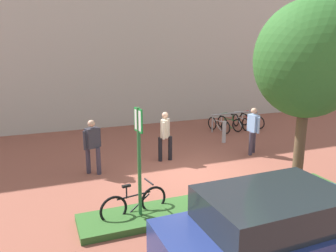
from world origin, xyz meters
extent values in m
plane|color=brown|center=(0.00, 0.00, 0.00)|extent=(60.00, 60.00, 0.00)
cube|color=#B2ADA3|center=(0.00, 7.69, 5.00)|extent=(28.00, 1.20, 10.00)
cube|color=#336028|center=(-0.24, -2.13, 0.08)|extent=(7.00, 1.10, 0.16)
cylinder|color=brown|center=(2.09, -2.15, 1.25)|extent=(0.28, 0.28, 2.50)
ellipsoid|color=#2D6628|center=(2.09, -2.15, 3.57)|extent=(2.68, 2.68, 2.95)
cylinder|color=#2D7238|center=(-2.33, -2.13, 1.32)|extent=(0.08, 0.08, 2.64)
cube|color=#198C33|center=(-2.33, -2.13, 2.36)|extent=(0.09, 0.36, 0.52)
cube|color=white|center=(-2.33, -2.13, 2.36)|extent=(0.08, 0.30, 0.44)
torus|color=black|center=(-2.92, -2.02, 0.33)|extent=(0.66, 0.17, 0.66)
torus|color=black|center=(-1.92, -1.84, 0.33)|extent=(0.66, 0.17, 0.66)
cylinder|color=black|center=(-2.42, -1.93, 0.55)|extent=(0.83, 0.18, 0.04)
cylinder|color=black|center=(-2.32, -1.91, 0.30)|extent=(0.60, 0.14, 0.44)
cylinder|color=black|center=(-2.60, -1.96, 0.67)|extent=(0.04, 0.04, 0.28)
cube|color=black|center=(-2.60, -1.96, 0.83)|extent=(0.21, 0.11, 0.05)
cylinder|color=black|center=(-2.04, -1.86, 0.81)|extent=(0.11, 0.42, 0.04)
cylinder|color=#99999E|center=(3.05, 4.40, 0.40)|extent=(0.06, 0.06, 0.80)
cylinder|color=#99999E|center=(5.64, 4.60, 0.40)|extent=(0.06, 0.06, 0.80)
cylinder|color=#99999E|center=(4.35, 4.50, 0.80)|extent=(2.60, 0.27, 0.06)
torus|color=black|center=(3.47, 3.92, 0.30)|extent=(0.17, 0.61, 0.61)
torus|color=black|center=(3.29, 4.84, 0.30)|extent=(0.17, 0.61, 0.61)
cylinder|color=silver|center=(3.38, 4.38, 0.51)|extent=(0.18, 0.76, 0.03)
cylinder|color=silver|center=(3.36, 4.47, 0.27)|extent=(0.14, 0.55, 0.40)
cylinder|color=silver|center=(3.41, 4.21, 0.62)|extent=(0.03, 0.03, 0.26)
cube|color=black|center=(3.41, 4.21, 0.76)|extent=(0.11, 0.19, 0.05)
cylinder|color=silver|center=(3.31, 4.73, 0.75)|extent=(0.39, 0.11, 0.04)
torus|color=black|center=(4.16, 4.03, 0.30)|extent=(0.23, 0.60, 0.61)
torus|color=black|center=(3.88, 4.93, 0.30)|extent=(0.23, 0.60, 0.61)
cylinder|color=#1E7233|center=(4.02, 4.48, 0.51)|extent=(0.26, 0.74, 0.03)
cylinder|color=#1E7233|center=(3.99, 4.57, 0.27)|extent=(0.20, 0.54, 0.40)
cylinder|color=#1E7233|center=(4.07, 4.32, 0.62)|extent=(0.03, 0.03, 0.26)
cube|color=black|center=(4.07, 4.32, 0.76)|extent=(0.12, 0.20, 0.05)
cylinder|color=#1E7233|center=(3.92, 4.82, 0.75)|extent=(0.38, 0.15, 0.04)
torus|color=black|center=(4.63, 4.09, 0.30)|extent=(0.10, 0.61, 0.61)
torus|color=black|center=(4.70, 5.02, 0.30)|extent=(0.10, 0.61, 0.61)
cylinder|color=silver|center=(4.67, 4.56, 0.51)|extent=(0.09, 0.77, 0.03)
cylinder|color=silver|center=(4.67, 4.65, 0.27)|extent=(0.08, 0.56, 0.40)
cylinder|color=silver|center=(4.65, 4.39, 0.62)|extent=(0.03, 0.03, 0.26)
cube|color=black|center=(4.65, 4.39, 0.76)|extent=(0.09, 0.19, 0.05)
cylinder|color=silver|center=(4.70, 4.91, 0.75)|extent=(0.39, 0.07, 0.04)
torus|color=black|center=(5.45, 4.14, 0.30)|extent=(0.22, 0.60, 0.61)
torus|color=black|center=(5.19, 5.04, 0.30)|extent=(0.22, 0.60, 0.61)
cylinder|color=red|center=(5.32, 4.59, 0.51)|extent=(0.25, 0.75, 0.03)
cylinder|color=red|center=(5.29, 4.68, 0.27)|extent=(0.19, 0.54, 0.40)
cylinder|color=red|center=(5.36, 4.43, 0.62)|extent=(0.03, 0.03, 0.26)
cube|color=black|center=(5.36, 4.43, 0.76)|extent=(0.12, 0.20, 0.05)
cylinder|color=red|center=(5.22, 4.94, 0.75)|extent=(0.38, 0.14, 0.04)
cylinder|color=#ADADB2|center=(2.69, 2.73, 0.45)|extent=(0.16, 0.16, 0.90)
cylinder|color=#383342|center=(2.77, 0.98, 0.42)|extent=(0.14, 0.14, 0.85)
cylinder|color=#383342|center=(3.05, 1.20, 0.42)|extent=(0.14, 0.14, 0.85)
cube|color=#8CB2E5|center=(2.91, 1.09, 1.16)|extent=(0.29, 0.43, 0.62)
cylinder|color=#8CB2E5|center=(2.95, 0.83, 1.13)|extent=(0.09, 0.09, 0.59)
cylinder|color=#8CB2E5|center=(2.87, 1.35, 1.13)|extent=(0.09, 0.09, 0.59)
sphere|color=tan|center=(2.91, 1.09, 1.61)|extent=(0.22, 0.22, 0.22)
cylinder|color=#383342|center=(-3.00, 1.29, 0.42)|extent=(0.14, 0.14, 0.85)
cylinder|color=#383342|center=(-2.71, 1.09, 0.42)|extent=(0.14, 0.14, 0.85)
cube|color=#2D2D38|center=(-2.85, 1.19, 1.16)|extent=(0.46, 0.38, 0.62)
cylinder|color=#2D2D38|center=(-3.09, 1.09, 1.13)|extent=(0.09, 0.09, 0.59)
cylinder|color=#2D2D38|center=(-2.62, 1.30, 1.13)|extent=(0.09, 0.09, 0.59)
sphere|color=tan|center=(-2.85, 1.19, 1.61)|extent=(0.22, 0.22, 0.22)
cylinder|color=black|center=(-0.52, 1.55, 0.42)|extent=(0.14, 0.14, 0.85)
cylinder|color=black|center=(-0.16, 1.53, 0.42)|extent=(0.14, 0.14, 0.85)
cube|color=beige|center=(-0.34, 1.54, 1.16)|extent=(0.42, 0.47, 0.62)
cylinder|color=beige|center=(-0.48, 1.32, 1.13)|extent=(0.09, 0.09, 0.59)
cylinder|color=beige|center=(-0.19, 1.76, 1.13)|extent=(0.09, 0.09, 0.59)
sphere|color=tan|center=(-0.34, 1.54, 1.61)|extent=(0.22, 0.22, 0.22)
cube|color=navy|center=(-0.55, -4.67, 0.60)|extent=(4.33, 1.88, 0.76)
cube|color=#1E2328|center=(-0.75, -4.67, 1.26)|extent=(2.44, 1.63, 0.56)
cylinder|color=black|center=(0.89, -3.74, 0.32)|extent=(0.64, 0.23, 0.64)
cylinder|color=black|center=(-2.03, -3.80, 0.32)|extent=(0.64, 0.23, 0.64)
camera|label=1|loc=(-4.29, -8.91, 3.94)|focal=36.18mm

